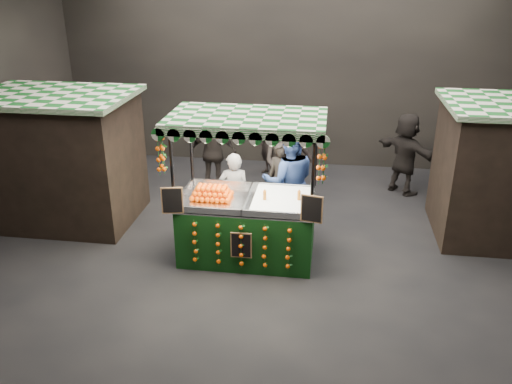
# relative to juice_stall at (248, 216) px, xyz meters

# --- Properties ---
(ground) EXTENTS (12.00, 12.00, 0.00)m
(ground) POSITION_rel_juice_stall_xyz_m (0.47, 0.08, -0.81)
(ground) COLOR black
(ground) RESTS_ON ground
(market_hall) EXTENTS (12.10, 10.10, 5.05)m
(market_hall) POSITION_rel_juice_stall_xyz_m (0.47, 0.08, 2.57)
(market_hall) COLOR black
(market_hall) RESTS_ON ground
(neighbour_stall_left) EXTENTS (3.00, 2.20, 2.60)m
(neighbour_stall_left) POSITION_rel_juice_stall_xyz_m (-3.93, 1.08, 0.50)
(neighbour_stall_left) COLOR black
(neighbour_stall_left) RESTS_ON ground
(juice_stall) EXTENTS (2.68, 1.58, 2.60)m
(juice_stall) POSITION_rel_juice_stall_xyz_m (0.00, 0.00, 0.00)
(juice_stall) COLOR black
(juice_stall) RESTS_ON ground
(vendor_grey) EXTENTS (0.67, 0.51, 1.65)m
(vendor_grey) POSITION_rel_juice_stall_xyz_m (-0.40, 0.89, 0.01)
(vendor_grey) COLOR slate
(vendor_grey) RESTS_ON ground
(vendor_blue) EXTENTS (1.16, 0.98, 2.11)m
(vendor_blue) POSITION_rel_juice_stall_xyz_m (0.62, 1.08, 0.25)
(vendor_blue) COLOR navy
(vendor_blue) RESTS_ON ground
(shopper_0) EXTENTS (0.63, 0.48, 1.55)m
(shopper_0) POSITION_rel_juice_stall_xyz_m (0.39, 1.88, -0.03)
(shopper_0) COLOR #2C2724
(shopper_0) RESTS_ON ground
(shopper_1) EXTENTS (0.84, 0.67, 1.68)m
(shopper_1) POSITION_rel_juice_stall_xyz_m (0.31, 2.76, 0.03)
(shopper_1) COLOR #2E2825
(shopper_1) RESTS_ON ground
(shopper_2) EXTENTS (1.10, 0.49, 1.85)m
(shopper_2) POSITION_rel_juice_stall_xyz_m (-1.24, 2.93, 0.12)
(shopper_2) COLOR black
(shopper_2) RESTS_ON ground
(shopper_3) EXTENTS (1.29, 1.06, 1.74)m
(shopper_3) POSITION_rel_juice_stall_xyz_m (0.60, 2.94, 0.06)
(shopper_3) COLOR black
(shopper_3) RESTS_ON ground
(shopper_4) EXTENTS (1.02, 1.01, 1.78)m
(shopper_4) POSITION_rel_juice_stall_xyz_m (-3.80, 3.17, 0.08)
(shopper_4) COLOR black
(shopper_4) RESTS_ON ground
(shopper_5) EXTENTS (1.63, 1.60, 1.87)m
(shopper_5) POSITION_rel_juice_stall_xyz_m (3.05, 3.45, 0.13)
(shopper_5) COLOR black
(shopper_5) RESTS_ON ground
(shopper_6) EXTENTS (0.66, 0.74, 1.70)m
(shopper_6) POSITION_rel_juice_stall_xyz_m (-0.15, 4.12, 0.04)
(shopper_6) COLOR black
(shopper_6) RESTS_ON ground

